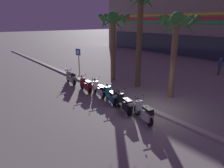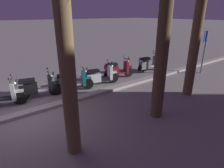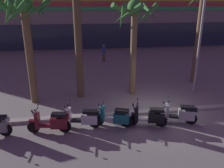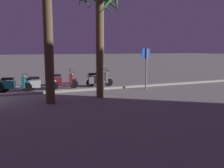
{
  "view_description": "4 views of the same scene",
  "coord_description": "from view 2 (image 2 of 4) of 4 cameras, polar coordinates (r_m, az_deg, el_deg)",
  "views": [
    {
      "loc": [
        6.74,
        -8.26,
        4.76
      ],
      "look_at": [
        -2.78,
        -0.67,
        0.97
      ],
      "focal_mm": 32.44,
      "sensor_mm": 36.0,
      "label": 1
    },
    {
      "loc": [
        0.95,
        6.15,
        3.3
      ],
      "look_at": [
        -2.55,
        1.42,
        1.06
      ],
      "focal_mm": 29.92,
      "sensor_mm": 36.0,
      "label": 2
    },
    {
      "loc": [
        -3.7,
        -9.84,
        5.01
      ],
      "look_at": [
        -2.04,
        0.95,
        1.2
      ],
      "focal_mm": 36.38,
      "sensor_mm": 36.0,
      "label": 3
    },
    {
      "loc": [
        -1.89,
        13.53,
        2.38
      ],
      "look_at": [
        -6.03,
        3.8,
        0.89
      ],
      "focal_mm": 40.03,
      "sensor_mm": 36.0,
      "label": 4
    }
  ],
  "objects": [
    {
      "name": "scooter_maroon_last_in_row",
      "position": [
        9.86,
        1.37,
        4.17
      ],
      "size": [
        1.8,
        0.6,
        1.17
      ],
      "color": "black",
      "rests_on": "ground"
    },
    {
      "name": "scooter_teal_mid_rear",
      "position": [
        8.48,
        -12.38,
        0.67
      ],
      "size": [
        1.69,
        0.79,
        1.04
      ],
      "color": "black",
      "rests_on": "ground"
    },
    {
      "name": "ground_plane",
      "position": [
        7.04,
        -24.58,
        -9.18
      ],
      "size": [
        200.0,
        200.0,
        0.0
      ],
      "primitive_type": "plane",
      "color": "gray"
    },
    {
      "name": "scooter_grey_mid_centre",
      "position": [
        11.35,
        10.98,
        6.03
      ],
      "size": [
        1.73,
        0.56,
        1.17
      ],
      "color": "black",
      "rests_on": "ground"
    },
    {
      "name": "scooter_black_second_in_line",
      "position": [
        8.24,
        -22.34,
        -0.98
      ],
      "size": [
        1.72,
        0.74,
        1.17
      ],
      "color": "black",
      "rests_on": "ground"
    },
    {
      "name": "curb_strip",
      "position": [
        7.17,
        -24.99,
        -8.14
      ],
      "size": [
        60.0,
        0.36,
        0.12
      ],
      "primitive_type": "cube",
      "color": "#ADA89E",
      "rests_on": "ground"
    },
    {
      "name": "crossing_sign",
      "position": [
        11.89,
        26.46,
        10.05
      ],
      "size": [
        0.59,
        0.18,
        2.4
      ],
      "color": "#939399",
      "rests_on": "ground"
    },
    {
      "name": "scooter_white_mid_front",
      "position": [
        9.0,
        -4.04,
        2.31
      ],
      "size": [
        1.78,
        0.67,
        1.17
      ],
      "color": "black",
      "rests_on": "ground"
    }
  ]
}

